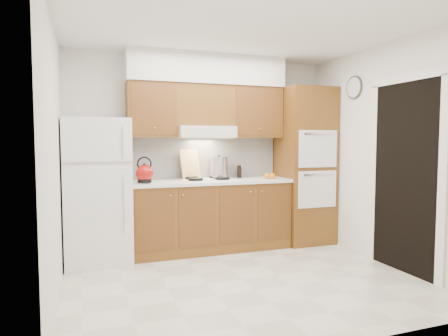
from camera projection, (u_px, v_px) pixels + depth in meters
name	position (u px, v px, depth m)	size (l,w,h in m)	color
floor	(243.00, 279.00, 4.21)	(3.60, 3.60, 0.00)	beige
ceiling	(243.00, 28.00, 4.03)	(3.60, 3.60, 0.00)	white
wall_back	(202.00, 152.00, 5.53)	(3.60, 0.02, 2.60)	white
wall_left	(54.00, 159.00, 3.52)	(0.02, 3.00, 2.60)	white
wall_right	(384.00, 154.00, 4.72)	(0.02, 3.00, 2.60)	white
fridge	(98.00, 191.00, 4.75)	(0.75, 0.72, 1.72)	white
base_cabinets	(210.00, 216.00, 5.32)	(2.11, 0.60, 0.90)	brown
countertop	(210.00, 182.00, 5.27)	(2.13, 0.62, 0.04)	white
backsplash	(204.00, 158.00, 5.53)	(2.11, 0.03, 0.56)	white
oven_cabinet	(305.00, 166.00, 5.72)	(0.70, 0.65, 2.20)	brown
upper_cab_left	(152.00, 110.00, 5.10)	(0.63, 0.33, 0.70)	brown
upper_cab_right	(254.00, 113.00, 5.58)	(0.73, 0.33, 0.70)	brown
range_hood	(205.00, 132.00, 5.29)	(0.75, 0.45, 0.15)	silver
upper_cab_over_hood	(203.00, 106.00, 5.32)	(0.75, 0.33, 0.55)	brown
soffit	(207.00, 70.00, 5.29)	(2.13, 0.36, 0.40)	silver
cooktop	(206.00, 180.00, 5.28)	(0.74, 0.50, 0.01)	white
doorway	(404.00, 178.00, 4.41)	(0.02, 0.90, 2.10)	black
wall_clock	(354.00, 87.00, 5.18)	(0.30, 0.30, 0.02)	#3F3833
kettle	(144.00, 174.00, 4.89)	(0.22, 0.22, 0.22)	#950D0A
cutting_board	(190.00, 164.00, 5.36)	(0.30, 0.02, 0.41)	tan
stock_pot	(219.00, 167.00, 5.45)	(0.25, 0.25, 0.26)	#BDBCC1
condiment_a	(222.00, 171.00, 5.60)	(0.05, 0.05, 0.19)	black
condiment_b	(239.00, 171.00, 5.64)	(0.05, 0.05, 0.17)	black
condiment_c	(240.00, 173.00, 5.59)	(0.05, 0.05, 0.15)	black
orange_near	(272.00, 176.00, 5.43)	(0.08, 0.08, 0.08)	orange
orange_far	(267.00, 176.00, 5.48)	(0.07, 0.07, 0.07)	orange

